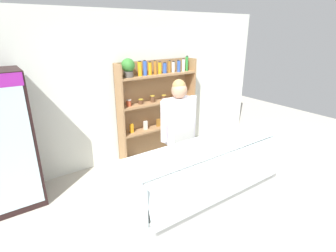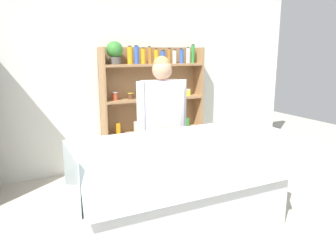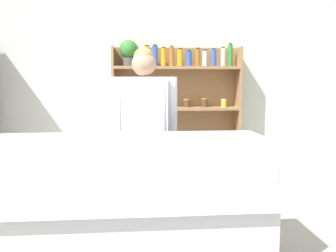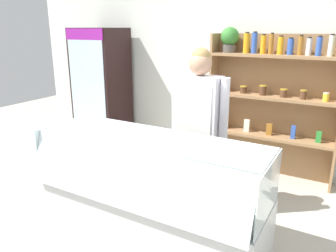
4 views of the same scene
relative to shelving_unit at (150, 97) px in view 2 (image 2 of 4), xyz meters
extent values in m
plane|color=#B7B2A3|center=(-0.69, -2.07, -1.10)|extent=(12.00, 12.00, 0.00)
cube|color=silver|center=(-0.69, 0.18, 0.25)|extent=(6.80, 0.10, 2.70)
cube|color=#9E754C|center=(0.05, 0.09, -0.17)|extent=(1.63, 0.02, 1.84)
cube|color=#9E754C|center=(-0.75, -0.05, -0.17)|extent=(0.03, 0.28, 1.84)
cube|color=#9E754C|center=(0.85, -0.05, -0.17)|extent=(0.03, 0.28, 1.84)
cube|color=#9E754C|center=(0.05, -0.05, -0.54)|extent=(1.57, 0.28, 0.04)
cube|color=#9E754C|center=(0.05, -0.05, -0.03)|extent=(1.57, 0.28, 0.04)
cube|color=#9E754C|center=(0.05, -0.05, 0.49)|extent=(1.57, 0.28, 0.04)
cylinder|color=#4C4742|center=(-0.55, -0.05, 0.56)|extent=(0.17, 0.17, 0.10)
sphere|color=#33782D|center=(-0.55, -0.05, 0.71)|extent=(0.23, 0.23, 0.23)
cylinder|color=orange|center=(-0.32, -0.05, 0.63)|extent=(0.08, 0.08, 0.24)
cylinder|color=black|center=(-0.32, -0.05, 0.76)|extent=(0.05, 0.05, 0.02)
cylinder|color=#3356B2|center=(-0.22, -0.06, 0.63)|extent=(0.07, 0.07, 0.25)
cylinder|color=black|center=(-0.22, -0.05, 0.77)|extent=(0.05, 0.05, 0.02)
cylinder|color=orange|center=(-0.12, -0.05, 0.62)|extent=(0.07, 0.07, 0.22)
cylinder|color=black|center=(-0.12, -0.05, 0.74)|extent=(0.04, 0.04, 0.02)
cylinder|color=#9E6623|center=(-0.01, -0.07, 0.63)|extent=(0.06, 0.06, 0.24)
cylinder|color=black|center=(-0.01, -0.05, 0.75)|extent=(0.04, 0.04, 0.02)
cylinder|color=orange|center=(0.09, -0.05, 0.61)|extent=(0.07, 0.07, 0.21)
cylinder|color=black|center=(0.09, -0.05, 0.72)|extent=(0.05, 0.05, 0.02)
cylinder|color=#3356B2|center=(0.21, -0.04, 0.60)|extent=(0.07, 0.07, 0.18)
cylinder|color=black|center=(0.21, -0.05, 0.70)|extent=(0.05, 0.05, 0.02)
cylinder|color=#9E6623|center=(0.32, -0.04, 0.62)|extent=(0.06, 0.06, 0.22)
cylinder|color=black|center=(0.32, -0.05, 0.73)|extent=(0.04, 0.04, 0.02)
cylinder|color=silver|center=(0.41, -0.04, 0.60)|extent=(0.06, 0.06, 0.19)
cylinder|color=black|center=(0.41, -0.05, 0.71)|extent=(0.04, 0.04, 0.02)
cylinder|color=#3356B2|center=(0.52, -0.07, 0.61)|extent=(0.07, 0.07, 0.21)
cylinder|color=black|center=(0.52, -0.05, 0.72)|extent=(0.04, 0.04, 0.02)
cylinder|color=silver|center=(0.64, -0.06, 0.62)|extent=(0.06, 0.06, 0.23)
cylinder|color=black|center=(0.64, -0.05, 0.74)|extent=(0.04, 0.04, 0.02)
cylinder|color=#2D8C38|center=(0.74, -0.04, 0.65)|extent=(0.06, 0.06, 0.27)
cylinder|color=black|center=(0.74, -0.05, 0.79)|extent=(0.04, 0.04, 0.02)
cylinder|color=#BF4C2D|center=(-0.57, -0.04, 0.04)|extent=(0.09, 0.09, 0.11)
cylinder|color=silver|center=(-0.57, -0.05, 0.10)|extent=(0.09, 0.09, 0.01)
cylinder|color=brown|center=(-0.33, -0.04, 0.03)|extent=(0.09, 0.09, 0.08)
cylinder|color=gold|center=(-0.33, -0.05, 0.08)|extent=(0.09, 0.09, 0.01)
cylinder|color=brown|center=(-0.07, -0.05, 0.05)|extent=(0.09, 0.09, 0.11)
cylinder|color=gold|center=(-0.07, -0.05, 0.11)|extent=(0.09, 0.09, 0.01)
cylinder|color=brown|center=(0.18, -0.06, 0.04)|extent=(0.09, 0.09, 0.09)
cylinder|color=gold|center=(0.18, -0.05, 0.09)|extent=(0.09, 0.09, 0.01)
cylinder|color=brown|center=(0.41, -0.06, 0.04)|extent=(0.08, 0.08, 0.10)
cylinder|color=gold|center=(0.41, -0.05, 0.10)|extent=(0.08, 0.08, 0.01)
cylinder|color=yellow|center=(0.66, -0.05, 0.04)|extent=(0.07, 0.07, 0.09)
cylinder|color=silver|center=(0.66, -0.05, 0.09)|extent=(0.07, 0.07, 0.01)
cube|color=orange|center=(-0.54, -0.05, -0.44)|extent=(0.07, 0.05, 0.17)
cube|color=silver|center=(-0.25, -0.05, -0.44)|extent=(0.07, 0.04, 0.17)
cube|color=#9E6623|center=(0.05, -0.05, -0.45)|extent=(0.08, 0.04, 0.15)
cube|color=#3356B2|center=(0.35, -0.05, -0.44)|extent=(0.06, 0.04, 0.17)
cube|color=#2D8C38|center=(0.65, -0.05, -0.45)|extent=(0.06, 0.04, 0.14)
cube|color=silver|center=(-0.53, -2.01, -0.82)|extent=(2.10, 0.72, 0.55)
cube|color=white|center=(-0.53, -2.01, -0.53)|extent=(2.04, 0.66, 0.03)
cube|color=silver|center=(-0.53, -2.35, -0.32)|extent=(2.06, 0.16, 0.47)
cube|color=silver|center=(-0.53, -1.96, -0.10)|extent=(2.06, 0.56, 0.01)
cube|color=silver|center=(-1.57, -2.01, -0.32)|extent=(0.01, 0.68, 0.45)
cube|color=silver|center=(0.51, -2.01, -0.32)|extent=(0.01, 0.68, 0.45)
cube|color=tan|center=(-1.38, -1.93, -0.48)|extent=(0.17, 0.14, 0.06)
cube|color=white|center=(-1.38, -2.14, -0.49)|extent=(0.05, 0.03, 0.02)
cube|color=beige|center=(-1.10, -1.93, -0.49)|extent=(0.16, 0.10, 0.05)
cube|color=white|center=(-1.10, -2.14, -0.49)|extent=(0.05, 0.03, 0.02)
cube|color=beige|center=(-0.81, -1.93, -0.48)|extent=(0.17, 0.12, 0.05)
cube|color=white|center=(-0.81, -2.14, -0.49)|extent=(0.05, 0.03, 0.02)
cube|color=tan|center=(-0.53, -1.93, -0.48)|extent=(0.17, 0.12, 0.06)
cube|color=white|center=(-0.53, -2.14, -0.49)|extent=(0.05, 0.03, 0.02)
cube|color=beige|center=(-0.25, -1.93, -0.49)|extent=(0.17, 0.13, 0.05)
cube|color=white|center=(-0.25, -2.14, -0.49)|extent=(0.05, 0.03, 0.02)
cube|color=tan|center=(0.03, -1.93, -0.49)|extent=(0.16, 0.11, 0.05)
cube|color=white|center=(0.03, -2.14, -0.49)|extent=(0.05, 0.03, 0.02)
cube|color=tan|center=(0.32, -1.93, -0.49)|extent=(0.16, 0.13, 0.05)
cube|color=white|center=(0.32, -2.14, -0.49)|extent=(0.05, 0.03, 0.02)
cylinder|color=#A35B4C|center=(-1.40, -2.12, -0.43)|extent=(0.20, 0.15, 0.15)
cylinder|color=tan|center=(-1.18, -2.12, -0.45)|extent=(0.19, 0.14, 0.13)
cylinder|color=#C1706B|center=(-0.96, -2.12, -0.43)|extent=(0.19, 0.18, 0.15)
cylinder|color=white|center=(-0.01, -2.10, -0.40)|extent=(0.07, 0.07, 0.21)
cylinder|color=white|center=(0.09, -2.10, -0.41)|extent=(0.07, 0.07, 0.20)
cylinder|color=#383D51|center=(-0.49, -1.29, -0.70)|extent=(0.13, 0.13, 0.80)
cylinder|color=#383D51|center=(-0.30, -1.29, -0.70)|extent=(0.13, 0.13, 0.80)
cube|color=white|center=(-0.39, -1.29, 0.04)|extent=(0.43, 0.24, 0.66)
cube|color=white|center=(-0.39, -1.41, -0.32)|extent=(0.36, 0.01, 1.24)
cylinder|color=white|center=(-0.66, -1.29, 0.07)|extent=(0.09, 0.09, 0.60)
cylinder|color=white|center=(-0.13, -1.29, 0.07)|extent=(0.09, 0.09, 0.60)
sphere|color=tan|center=(-0.39, -1.29, 0.48)|extent=(0.23, 0.23, 0.23)
sphere|color=#997A47|center=(-0.39, -1.28, 0.54)|extent=(0.19, 0.19, 0.19)
camera|label=1|loc=(-2.59, -4.14, 1.29)|focal=28.00mm
camera|label=2|loc=(-1.98, -4.64, 0.68)|focal=35.00mm
camera|label=3|loc=(-0.48, -4.79, 0.34)|focal=40.00mm
camera|label=4|loc=(0.94, -4.22, 0.82)|focal=35.00mm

